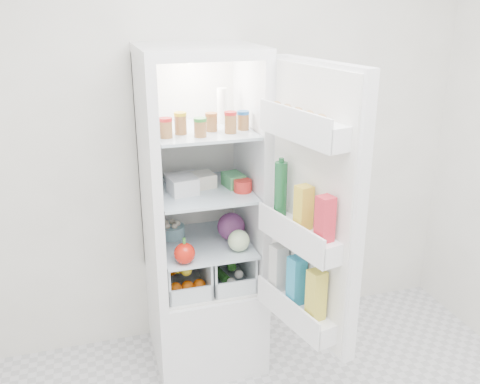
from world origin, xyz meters
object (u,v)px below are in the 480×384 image
object	(u,v)px
red_cabbage	(231,226)
mushroom_bowl	(172,231)
fridge_door	(310,214)
refrigerator	(202,250)

from	to	relation	value
red_cabbage	mushroom_bowl	world-z (taller)	red_cabbage
mushroom_bowl	fridge_door	distance (m)	0.92
red_cabbage	refrigerator	bearing A→B (deg)	155.15
red_cabbage	mushroom_bowl	size ratio (longest dim) A/B	1.07
mushroom_bowl	fridge_door	bearing A→B (deg)	-52.40
refrigerator	fridge_door	xyz separation A→B (m)	(0.37, -0.63, 0.43)
refrigerator	mushroom_bowl	bearing A→B (deg)	160.99
refrigerator	fridge_door	size ratio (longest dim) A/B	1.38
red_cabbage	mushroom_bowl	bearing A→B (deg)	158.02
mushroom_bowl	fridge_door	world-z (taller)	fridge_door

